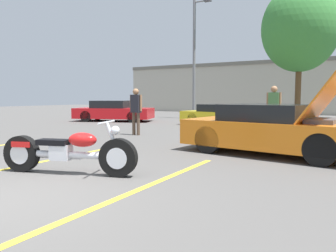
# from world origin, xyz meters

# --- Properties ---
(ground_plane) EXTENTS (80.00, 80.00, 0.00)m
(ground_plane) POSITION_xyz_m (0.00, 0.00, 0.00)
(ground_plane) COLOR #514F4C
(parking_stripe_middle) EXTENTS (0.12, 5.44, 0.01)m
(parking_stripe_middle) POSITION_xyz_m (-1.61, 1.21, 0.00)
(parking_stripe_middle) COLOR yellow
(parking_stripe_middle) RESTS_ON ground
(parking_stripe_back) EXTENTS (0.12, 5.44, 0.01)m
(parking_stripe_back) POSITION_xyz_m (1.43, 1.21, 0.00)
(parking_stripe_back) COLOR yellow
(parking_stripe_back) RESTS_ON ground
(far_building) EXTENTS (32.00, 4.20, 4.40)m
(far_building) POSITION_xyz_m (0.00, 26.77, 2.34)
(far_building) COLOR #B2AD9E
(far_building) RESTS_ON ground
(light_pole) EXTENTS (1.21, 0.28, 7.48)m
(light_pole) POSITION_xyz_m (-4.96, 16.46, 4.12)
(light_pole) COLOR slate
(light_pole) RESTS_ON ground
(tree_background) EXTENTS (4.17, 4.17, 7.58)m
(tree_background) POSITION_xyz_m (1.20, 16.96, 5.16)
(tree_background) COLOR brown
(tree_background) RESTS_ON ground
(motorcycle) EXTENTS (2.52, 1.05, 0.98)m
(motorcycle) POSITION_xyz_m (-0.26, 1.48, 0.41)
(motorcycle) COLOR black
(motorcycle) RESTS_ON ground
(show_car_hood_open) EXTENTS (4.36, 2.33, 2.02)m
(show_car_hood_open) POSITION_xyz_m (2.44, 5.47, 0.61)
(show_car_hood_open) COLOR orange
(show_car_hood_open) RESTS_ON ground
(parked_car_mid_row) EXTENTS (4.50, 2.74, 1.04)m
(parked_car_mid_row) POSITION_xyz_m (-1.32, 12.25, 0.51)
(parked_car_mid_row) COLOR yellow
(parked_car_mid_row) RESTS_ON ground
(parked_car_left_row) EXTENTS (4.72, 3.20, 1.18)m
(parked_car_left_row) POSITION_xyz_m (-7.95, 11.94, 0.56)
(parked_car_left_row) COLOR red
(parked_car_left_row) RESTS_ON ground
(spectator_near_motorcycle) EXTENTS (0.52, 0.23, 1.79)m
(spectator_near_motorcycle) POSITION_xyz_m (1.58, 9.38, 1.07)
(spectator_near_motorcycle) COLOR #38476B
(spectator_near_motorcycle) RESTS_ON ground
(spectator_by_show_car) EXTENTS (0.52, 0.22, 1.70)m
(spectator_by_show_car) POSITION_xyz_m (-2.79, 7.04, 1.01)
(spectator_by_show_car) COLOR brown
(spectator_by_show_car) RESTS_ON ground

